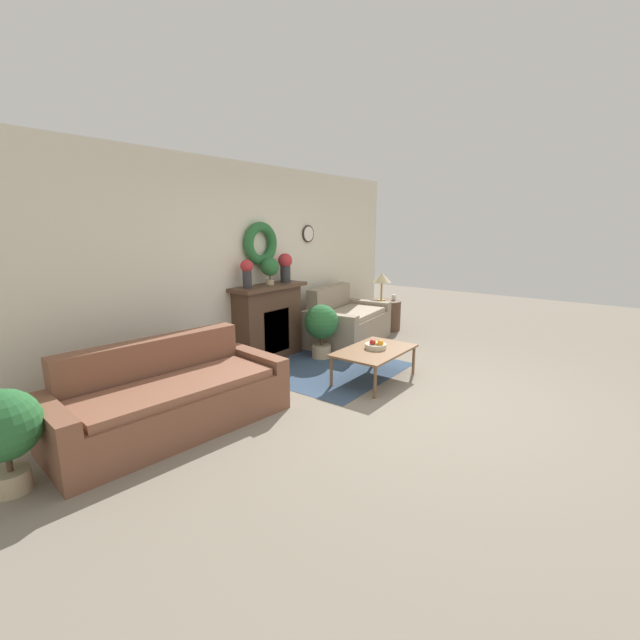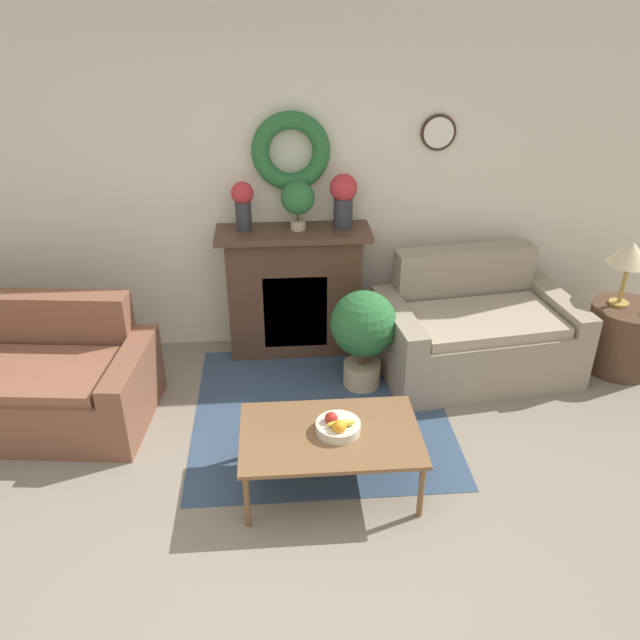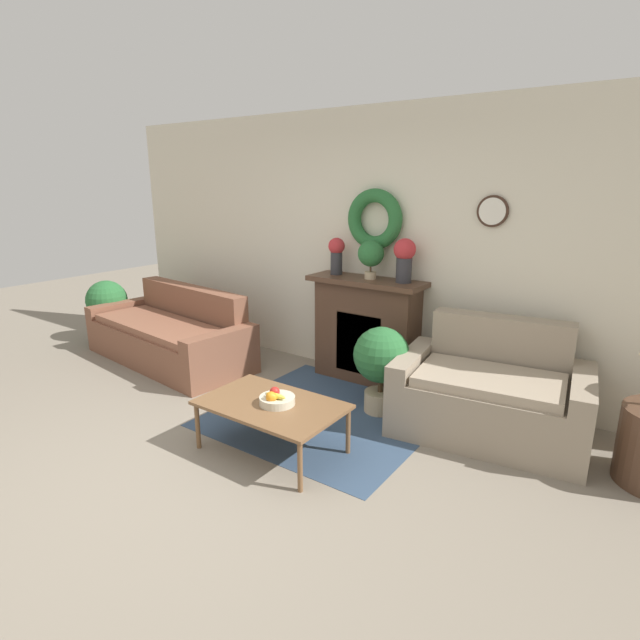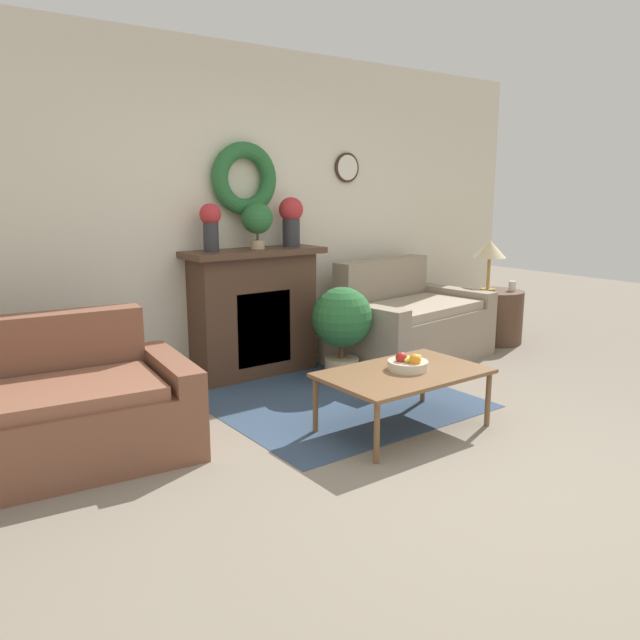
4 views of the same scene
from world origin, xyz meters
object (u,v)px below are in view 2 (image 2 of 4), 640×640
at_px(fruit_bowl, 338,426).
at_px(table_lamp, 631,255).
at_px(coffee_table, 330,437).
at_px(side_table_by_loveseat, 623,337).
at_px(vase_on_mantel_left, 243,202).
at_px(vase_on_mantel_right, 343,197).
at_px(potted_plant_floor_by_loveseat, 363,329).
at_px(loveseat_right, 475,332).
at_px(fireplace, 294,291).
at_px(potted_plant_on_mantel, 298,199).

xyz_separation_m(fruit_bowl, table_lamp, (2.32, 1.23, 0.51)).
xyz_separation_m(coffee_table, fruit_bowl, (0.04, 0.00, 0.08)).
relative_size(side_table_by_loveseat, vase_on_mantel_left, 1.48).
bearing_deg(vase_on_mantel_left, vase_on_mantel_right, -0.00).
bearing_deg(vase_on_mantel_left, fruit_bowl, -71.30).
height_order(table_lamp, vase_on_mantel_left, vase_on_mantel_left).
bearing_deg(vase_on_mantel_left, potted_plant_floor_by_loveseat, -34.10).
distance_m(loveseat_right, fruit_bowl, 1.74).
xyz_separation_m(fireplace, coffee_table, (0.14, -1.65, -0.18)).
height_order(table_lamp, potted_plant_on_mantel, potted_plant_on_mantel).
relative_size(table_lamp, vase_on_mantel_right, 1.23).
distance_m(coffee_table, vase_on_mantel_left, 1.97).
height_order(loveseat_right, side_table_by_loveseat, loveseat_right).
bearing_deg(table_lamp, coffee_table, -152.50).
relative_size(potted_plant_on_mantel, potted_plant_floor_by_loveseat, 0.49).
bearing_deg(potted_plant_on_mantel, potted_plant_floor_by_loveseat, -51.48).
bearing_deg(fireplace, coffee_table, -85.07).
bearing_deg(fruit_bowl, vase_on_mantel_left, 108.70).
height_order(vase_on_mantel_left, potted_plant_on_mantel, potted_plant_on_mantel).
bearing_deg(vase_on_mantel_left, side_table_by_loveseat, -9.34).
distance_m(loveseat_right, vase_on_mantel_right, 1.47).
distance_m(fruit_bowl, potted_plant_on_mantel, 1.86).
distance_m(fruit_bowl, side_table_by_loveseat, 2.66).
distance_m(side_table_by_loveseat, vase_on_mantel_right, 2.47).
bearing_deg(vase_on_mantel_right, side_table_by_loveseat, -12.49).
bearing_deg(coffee_table, fireplace, 94.93).
xyz_separation_m(fireplace, side_table_by_loveseat, (2.57, -0.48, -0.27)).
relative_size(coffee_table, potted_plant_floor_by_loveseat, 1.37).
bearing_deg(potted_plant_on_mantel, vase_on_mantel_right, 3.30).
relative_size(fruit_bowl, table_lamp, 0.52).
relative_size(loveseat_right, potted_plant_floor_by_loveseat, 2.02).
relative_size(coffee_table, table_lamp, 2.09).
bearing_deg(fruit_bowl, coffee_table, -175.55).
height_order(fireplace, loveseat_right, fireplace).
relative_size(loveseat_right, side_table_by_loveseat, 2.82).
relative_size(fireplace, vase_on_mantel_right, 2.86).
bearing_deg(potted_plant_floor_by_loveseat, fruit_bowl, -105.53).
xyz_separation_m(side_table_by_loveseat, potted_plant_floor_by_loveseat, (-2.09, -0.10, 0.22)).
height_order(side_table_by_loveseat, vase_on_mantel_right, vase_on_mantel_right).
bearing_deg(vase_on_mantel_right, coffee_table, -98.34).
bearing_deg(potted_plant_floor_by_loveseat, vase_on_mantel_right, 99.76).
distance_m(coffee_table, side_table_by_loveseat, 2.70).
height_order(coffee_table, table_lamp, table_lamp).
distance_m(side_table_by_loveseat, vase_on_mantel_left, 3.16).
distance_m(loveseat_right, potted_plant_floor_by_loveseat, 0.94).
distance_m(fireplace, potted_plant_floor_by_loveseat, 0.76).
bearing_deg(vase_on_mantel_left, potted_plant_on_mantel, -2.78).
bearing_deg(potted_plant_on_mantel, table_lamp, -9.42).
relative_size(fireplace, loveseat_right, 0.76).
distance_m(vase_on_mantel_left, potted_plant_on_mantel, 0.41).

